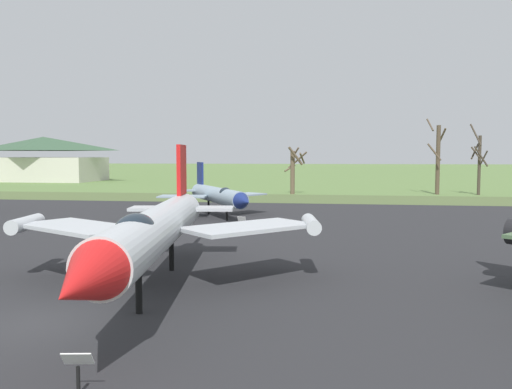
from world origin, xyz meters
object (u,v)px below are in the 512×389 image
jet_fighter_front_left (218,195)px  info_placard_front_left (242,222)px  jet_fighter_front_right (155,229)px  info_placard_front_right (78,367)px  visitor_building (44,159)px

jet_fighter_front_left → info_placard_front_left: size_ratio=12.63×
jet_fighter_front_left → jet_fighter_front_right: size_ratio=0.71×
info_placard_front_left → info_placard_front_right: bearing=-88.1°
visitor_building → info_placard_front_right: bearing=-59.0°
jet_fighter_front_right → jet_fighter_front_left: bearing=96.8°
jet_fighter_front_right → info_placard_front_left: bearing=88.6°
info_placard_front_right → info_placard_front_left: bearing=91.9°
jet_fighter_front_left → visitor_building: bearing=130.8°
jet_fighter_front_left → info_placard_front_right: 30.76m
info_placard_front_left → info_placard_front_right: info_placard_front_right is taller
info_placard_front_left → visitor_building: visitor_building is taller
jet_fighter_front_right → visitor_building: bearing=122.9°
jet_fighter_front_right → info_placard_front_right: (1.17, -8.04, -1.68)m
info_placard_front_left → jet_fighter_front_left: bearing=114.8°
jet_fighter_front_right → visitor_building: size_ratio=0.77×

